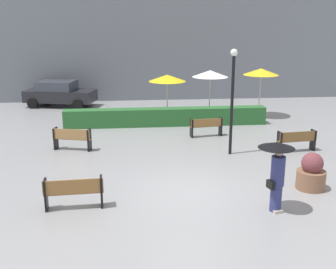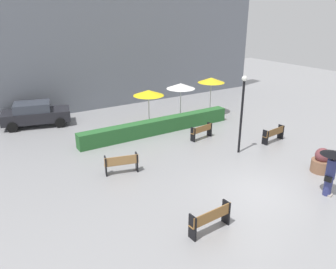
{
  "view_description": "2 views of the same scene",
  "coord_description": "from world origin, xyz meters",
  "px_view_note": "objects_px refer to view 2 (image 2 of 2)",
  "views": [
    {
      "loc": [
        -1.81,
        -11.91,
        5.15
      ],
      "look_at": [
        -0.33,
        3.2,
        0.96
      ],
      "focal_mm": 44.28,
      "sensor_mm": 36.0,
      "label": 1
    },
    {
      "loc": [
        -9.69,
        -8.2,
        7.19
      ],
      "look_at": [
        -1.47,
        4.84,
        1.34
      ],
      "focal_mm": 35.32,
      "sensor_mm": 36.0,
      "label": 2
    }
  ],
  "objects_px": {
    "bench_far_right": "(274,134)",
    "planter_pot": "(322,162)",
    "bench_near_left": "(211,218)",
    "parked_car": "(35,114)",
    "lamp_post": "(242,107)",
    "pedestrian_with_umbrella": "(331,167)",
    "bench_far_left": "(121,163)",
    "patio_umbrella_yellow_far": "(211,80)",
    "patio_umbrella_white": "(181,86)",
    "bench_back_row": "(202,131)",
    "patio_umbrella_yellow": "(149,93)"
  },
  "relations": [
    {
      "from": "bench_far_right",
      "to": "lamp_post",
      "type": "relative_size",
      "value": 0.4
    },
    {
      "from": "pedestrian_with_umbrella",
      "to": "lamp_post",
      "type": "bearing_deg",
      "value": 89.74
    },
    {
      "from": "bench_far_right",
      "to": "bench_near_left",
      "type": "xyz_separation_m",
      "value": [
        -8.35,
        -4.53,
        0.04
      ]
    },
    {
      "from": "bench_near_left",
      "to": "patio_umbrella_yellow_far",
      "type": "bearing_deg",
      "value": 51.05
    },
    {
      "from": "patio_umbrella_white",
      "to": "parked_car",
      "type": "height_order",
      "value": "patio_umbrella_white"
    },
    {
      "from": "bench_back_row",
      "to": "patio_umbrella_yellow_far",
      "type": "distance_m",
      "value": 5.57
    },
    {
      "from": "bench_far_right",
      "to": "patio_umbrella_white",
      "type": "height_order",
      "value": "patio_umbrella_white"
    },
    {
      "from": "bench_far_left",
      "to": "pedestrian_with_umbrella",
      "type": "bearing_deg",
      "value": -44.96
    },
    {
      "from": "bench_back_row",
      "to": "patio_umbrella_yellow_far",
      "type": "bearing_deg",
      "value": 45.69
    },
    {
      "from": "lamp_post",
      "to": "patio_umbrella_yellow_far",
      "type": "relative_size",
      "value": 1.55
    },
    {
      "from": "bench_back_row",
      "to": "bench_far_left",
      "type": "bearing_deg",
      "value": -165.58
    },
    {
      "from": "bench_back_row",
      "to": "pedestrian_with_umbrella",
      "type": "bearing_deg",
      "value": -86.72
    },
    {
      "from": "bench_near_left",
      "to": "planter_pot",
      "type": "height_order",
      "value": "planter_pot"
    },
    {
      "from": "bench_near_left",
      "to": "patio_umbrella_yellow",
      "type": "distance_m",
      "value": 11.64
    },
    {
      "from": "bench_back_row",
      "to": "bench_far_right",
      "type": "bearing_deg",
      "value": -38.67
    },
    {
      "from": "bench_near_left",
      "to": "planter_pot",
      "type": "bearing_deg",
      "value": 5.91
    },
    {
      "from": "bench_far_left",
      "to": "planter_pot",
      "type": "bearing_deg",
      "value": -31.2
    },
    {
      "from": "patio_umbrella_yellow_far",
      "to": "lamp_post",
      "type": "bearing_deg",
      "value": -116.52
    },
    {
      "from": "bench_far_left",
      "to": "patio_umbrella_yellow_far",
      "type": "distance_m",
      "value": 11.02
    },
    {
      "from": "bench_near_left",
      "to": "patio_umbrella_yellow_far",
      "type": "distance_m",
      "value": 14.07
    },
    {
      "from": "planter_pot",
      "to": "patio_umbrella_yellow_far",
      "type": "bearing_deg",
      "value": 81.57
    },
    {
      "from": "bench_near_left",
      "to": "bench_back_row",
      "type": "bearing_deg",
      "value": 54.24
    },
    {
      "from": "planter_pot",
      "to": "bench_far_left",
      "type": "bearing_deg",
      "value": 148.8
    },
    {
      "from": "patio_umbrella_yellow_far",
      "to": "planter_pot",
      "type": "bearing_deg",
      "value": -98.43
    },
    {
      "from": "planter_pot",
      "to": "lamp_post",
      "type": "height_order",
      "value": "lamp_post"
    },
    {
      "from": "bench_back_row",
      "to": "patio_umbrella_yellow_far",
      "type": "height_order",
      "value": "patio_umbrella_yellow_far"
    },
    {
      "from": "bench_back_row",
      "to": "lamp_post",
      "type": "height_order",
      "value": "lamp_post"
    },
    {
      "from": "patio_umbrella_white",
      "to": "bench_near_left",
      "type": "bearing_deg",
      "value": -119.35
    },
    {
      "from": "bench_far_left",
      "to": "planter_pot",
      "type": "xyz_separation_m",
      "value": [
        8.01,
        -4.85,
        -0.02
      ]
    },
    {
      "from": "parked_car",
      "to": "bench_far_left",
      "type": "bearing_deg",
      "value": -78.48
    },
    {
      "from": "patio_umbrella_yellow_far",
      "to": "bench_far_right",
      "type": "bearing_deg",
      "value": -93.77
    },
    {
      "from": "patio_umbrella_yellow",
      "to": "patio_umbrella_yellow_far",
      "type": "xyz_separation_m",
      "value": [
        5.08,
        -0.07,
        0.28
      ]
    },
    {
      "from": "patio_umbrella_white",
      "to": "bench_far_right",
      "type": "bearing_deg",
      "value": -67.96
    },
    {
      "from": "patio_umbrella_yellow",
      "to": "patio_umbrella_yellow_far",
      "type": "relative_size",
      "value": 0.89
    },
    {
      "from": "planter_pot",
      "to": "patio_umbrella_white",
      "type": "xyz_separation_m",
      "value": [
        -1.35,
        9.77,
        1.93
      ]
    },
    {
      "from": "bench_far_right",
      "to": "patio_umbrella_yellow",
      "type": "distance_m",
      "value": 8.08
    },
    {
      "from": "pedestrian_with_umbrella",
      "to": "parked_car",
      "type": "relative_size",
      "value": 0.45
    },
    {
      "from": "bench_back_row",
      "to": "bench_far_right",
      "type": "height_order",
      "value": "bench_far_right"
    },
    {
      "from": "parked_car",
      "to": "bench_far_right",
      "type": "bearing_deg",
      "value": -43.2
    },
    {
      "from": "bench_near_left",
      "to": "parked_car",
      "type": "bearing_deg",
      "value": 100.02
    },
    {
      "from": "bench_near_left",
      "to": "bench_far_left",
      "type": "relative_size",
      "value": 1.04
    },
    {
      "from": "pedestrian_with_umbrella",
      "to": "parked_car",
      "type": "distance_m",
      "value": 17.55
    },
    {
      "from": "bench_near_left",
      "to": "patio_umbrella_white",
      "type": "distance_m",
      "value": 12.22
    },
    {
      "from": "bench_back_row",
      "to": "patio_umbrella_yellow",
      "type": "bearing_deg",
      "value": 110.63
    },
    {
      "from": "pedestrian_with_umbrella",
      "to": "lamp_post",
      "type": "xyz_separation_m",
      "value": [
        0.02,
        5.18,
        1.2
      ]
    },
    {
      "from": "bench_far_right",
      "to": "planter_pot",
      "type": "bearing_deg",
      "value": -105.94
    },
    {
      "from": "bench_far_right",
      "to": "pedestrian_with_umbrella",
      "type": "distance_m",
      "value": 5.97
    },
    {
      "from": "bench_far_right",
      "to": "lamp_post",
      "type": "bearing_deg",
      "value": -179.06
    },
    {
      "from": "bench_back_row",
      "to": "bench_near_left",
      "type": "bearing_deg",
      "value": -125.76
    },
    {
      "from": "parked_car",
      "to": "planter_pot",
      "type": "bearing_deg",
      "value": -54.9
    }
  ]
}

